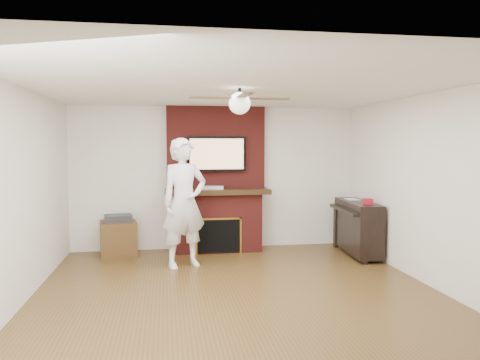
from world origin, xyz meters
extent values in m
cube|color=#4D3416|center=(0.00, 0.00, -0.09)|extent=(5.36, 5.86, 0.18)
cube|color=white|center=(0.00, 0.00, 2.59)|extent=(5.36, 5.86, 0.18)
cube|color=silver|center=(0.00, 2.84, 1.25)|extent=(5.36, 0.18, 2.50)
cube|color=silver|center=(0.00, -2.84, 1.25)|extent=(5.36, 0.18, 2.50)
cube|color=silver|center=(-2.59, 0.00, 1.25)|extent=(0.18, 5.86, 2.50)
cube|color=silver|center=(2.59, 0.00, 1.25)|extent=(0.18, 5.86, 2.50)
cube|color=maroon|center=(0.00, 2.50, 0.50)|extent=(1.50, 0.50, 1.00)
cube|color=black|center=(0.00, 2.47, 1.04)|extent=(1.78, 0.64, 0.08)
cube|color=maroon|center=(0.00, 2.65, 1.79)|extent=(1.70, 0.20, 1.42)
cube|color=black|center=(0.00, 2.25, 0.31)|extent=(0.70, 0.06, 0.55)
cube|color=#BF8C2D|center=(0.00, 2.24, 0.60)|extent=(0.78, 0.02, 0.03)
cube|color=#BF8C2D|center=(-0.38, 2.24, 0.31)|extent=(0.03, 0.02, 0.61)
cube|color=#BF8C2D|center=(0.38, 2.24, 0.31)|extent=(0.03, 0.02, 0.61)
cube|color=black|center=(0.00, 2.50, 1.68)|extent=(1.00, 0.07, 0.60)
cube|color=tan|center=(0.00, 2.47, 1.68)|extent=(0.92, 0.01, 0.52)
cylinder|color=black|center=(0.00, 0.00, 2.43)|extent=(0.04, 0.04, 0.14)
sphere|color=white|center=(0.00, 0.00, 2.32)|extent=(0.26, 0.26, 0.26)
cube|color=black|center=(0.33, 0.00, 2.38)|extent=(0.55, 0.11, 0.01)
cube|color=black|center=(0.00, 0.33, 2.38)|extent=(0.11, 0.55, 0.01)
cube|color=black|center=(-0.33, 0.00, 2.38)|extent=(0.55, 0.11, 0.01)
cube|color=black|center=(0.00, -0.33, 2.38)|extent=(0.11, 0.55, 0.01)
imported|color=white|center=(-0.60, 1.50, 0.97)|extent=(0.84, 0.71, 1.94)
cube|color=#4F3216|center=(-1.67, 2.48, 0.28)|extent=(0.66, 0.66, 0.56)
cube|color=#2B2C2E|center=(-1.67, 2.48, 0.61)|extent=(0.49, 0.42, 0.11)
cube|color=black|center=(2.29, 1.82, 0.47)|extent=(0.50, 1.40, 0.84)
cube|color=black|center=(2.14, 1.21, 0.37)|extent=(0.06, 0.11, 0.74)
cube|color=black|center=(2.14, 2.43, 0.37)|extent=(0.06, 0.11, 0.74)
cube|color=black|center=(2.06, 1.82, 0.76)|extent=(0.24, 1.27, 0.05)
cube|color=silver|center=(2.29, 2.09, 0.90)|extent=(0.19, 0.26, 0.01)
cube|color=#B6162B|center=(2.29, 1.45, 0.94)|extent=(0.13, 0.13, 0.09)
cube|color=silver|center=(-0.08, 2.45, 1.11)|extent=(0.41, 0.28, 0.05)
cylinder|color=orange|center=(-0.06, 2.39, 0.06)|extent=(0.06, 0.06, 0.13)
cylinder|color=#568234|center=(0.05, 2.32, 0.05)|extent=(0.07, 0.07, 0.10)
cylinder|color=beige|center=(0.15, 2.38, 0.05)|extent=(0.09, 0.09, 0.09)
cylinder|color=#2C6886|center=(0.15, 2.37, 0.04)|extent=(0.06, 0.06, 0.07)
camera|label=1|loc=(-0.88, -5.49, 1.82)|focal=35.00mm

